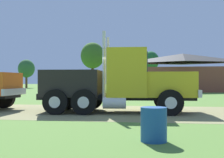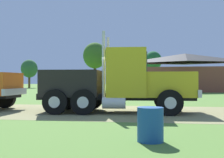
# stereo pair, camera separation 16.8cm
# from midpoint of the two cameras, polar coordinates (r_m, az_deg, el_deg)

# --- Properties ---
(ground_plane) EXTENTS (200.00, 200.00, 0.00)m
(ground_plane) POSITION_cam_midpoint_polar(r_m,az_deg,el_deg) (13.87, -2.84, -6.45)
(ground_plane) COLOR #568034
(dirt_track) EXTENTS (120.00, 6.63, 0.01)m
(dirt_track) POSITION_cam_midpoint_polar(r_m,az_deg,el_deg) (13.87, -2.84, -6.44)
(dirt_track) COLOR #878455
(dirt_track) RESTS_ON ground_plane
(truck_foreground_white) EXTENTS (7.38, 3.03, 3.66)m
(truck_foreground_white) POSITION_cam_midpoint_polar(r_m,az_deg,el_deg) (13.52, 0.62, -0.83)
(truck_foreground_white) COLOR black
(truck_foreground_white) RESTS_ON ground_plane
(steel_barrel) EXTENTS (0.64, 0.64, 0.84)m
(steel_barrel) POSITION_cam_midpoint_polar(r_m,az_deg,el_deg) (7.19, 7.56, -8.87)
(steel_barrel) COLOR #19478C
(steel_barrel) RESTS_ON ground_plane
(shed_building) EXTENTS (13.01, 6.75, 5.11)m
(shed_building) POSITION_cam_midpoint_polar(r_m,az_deg,el_deg) (40.00, 13.68, 1.14)
(shed_building) COLOR brown
(shed_building) RESTS_ON ground_plane
(tree_left) EXTENTS (3.29, 3.29, 5.68)m
(tree_left) POSITION_cam_midpoint_polar(r_m,az_deg,el_deg) (60.42, -16.61, 1.96)
(tree_left) COLOR #513823
(tree_left) RESTS_ON ground_plane
(tree_mid) EXTENTS (3.74, 3.74, 7.48)m
(tree_mid) POSITION_cam_midpoint_polar(r_m,az_deg,el_deg) (45.83, -3.96, 4.59)
(tree_mid) COLOR #513823
(tree_mid) RESTS_ON ground_plane
(tree_right) EXTENTS (3.28, 3.28, 7.06)m
(tree_right) POSITION_cam_midpoint_polar(r_m,az_deg,el_deg) (55.68, 7.52, 3.53)
(tree_right) COLOR #513823
(tree_right) RESTS_ON ground_plane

